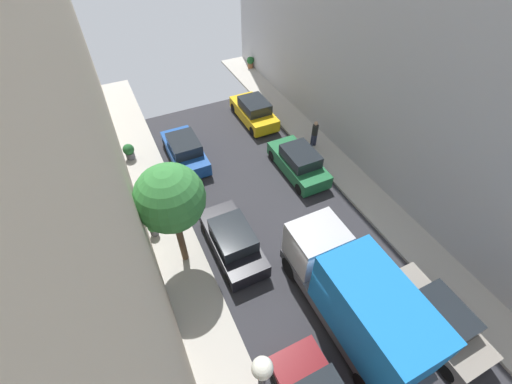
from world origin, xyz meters
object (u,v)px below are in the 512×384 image
Objects in this scene: potted_plant_3 at (129,151)px; potted_plant_0 at (250,62)px; parked_car_left_2 at (233,241)px; parked_car_right_4 at (254,111)px; pedestrian at (315,133)px; delivery_truck at (356,299)px; parked_car_right_2 at (435,318)px; potted_plant_1 at (153,228)px; potted_plant_2 at (144,199)px; parked_car_left_3 at (185,151)px; street_tree_0 at (170,199)px; parked_car_right_3 at (299,162)px.

potted_plant_0 is at bearing 34.02° from potted_plant_3.
parked_car_left_2 is 10.63m from parked_car_right_4.
potted_plant_0 is (1.01, 11.30, -0.42)m from pedestrian.
delivery_truck is 10.99m from pedestrian.
potted_plant_0 is at bearing 82.42° from parked_car_right_2.
potted_plant_2 reaches higher than potted_plant_1.
potted_plant_2 is at bearing -137.41° from parked_car_left_3.
parked_car_right_2 is (5.40, -6.52, 0.00)m from parked_car_left_2.
parked_car_right_4 is 0.81× the size of street_tree_0.
parked_car_right_4 is at bearing -113.21° from potted_plant_0.
street_tree_0 reaches higher than delivery_truck.
parked_car_left_3 is 12.41m from potted_plant_0.
potted_plant_1 is at bearing 116.16° from street_tree_0.
parked_car_left_2 is at bearing 118.46° from delivery_truck.
parked_car_right_3 is at bearing -103.24° from potted_plant_0.
delivery_truck is 7.58m from street_tree_0.
street_tree_0 is at bearing -107.62° from parked_car_left_3.
potted_plant_3 is (-10.34, 3.63, -0.41)m from pedestrian.
potted_plant_0 is 0.96× the size of potted_plant_3.
parked_car_right_3 is at bearing 6.84° from potted_plant_1.
potted_plant_2 is (0.02, 1.99, 0.06)m from potted_plant_1.
potted_plant_2 is (-8.41, 0.98, -0.08)m from parked_car_right_3.
parked_car_right_2 is at bearing -61.08° from potted_plant_3.
delivery_truck is at bearing 150.24° from parked_car_right_2.
potted_plant_3 is at bearing 118.92° from parked_car_right_2.
potted_plant_3 is (-8.33, -0.60, -0.06)m from parked_car_right_4.
parked_car_right_3 is 8.47m from potted_plant_2.
parked_car_left_2 is at bearing -148.20° from parked_car_right_3.
parked_car_left_2 reaches higher than potted_plant_1.
potted_plant_3 is at bearing 89.04° from potted_plant_1.
street_tree_0 reaches higher than potted_plant_0.
delivery_truck is 7.20× the size of potted_plant_0.
parked_car_left_3 is 6.57m from parked_car_right_3.
delivery_truck is (2.70, -12.08, 1.07)m from parked_car_left_3.
street_tree_0 is at bearing -84.22° from potted_plant_3.
parked_car_right_4 reaches higher than potted_plant_1.
potted_plant_3 is (-2.93, 8.55, -0.06)m from parked_car_left_2.
parked_car_left_2 is 4.79× the size of potted_plant_2.
parked_car_left_2 is at bearing 129.61° from parked_car_right_2.
potted_plant_3 is (0.08, 4.22, 0.02)m from potted_plant_2.
parked_car_left_2 is at bearing -146.44° from pedestrian.
parked_car_right_4 is at bearing 90.00° from parked_car_right_3.
parked_car_right_3 is at bearing 21.06° from street_tree_0.
potted_plant_3 is (-11.36, -7.67, 0.01)m from potted_plant_0.
parked_car_right_2 is 17.22m from potted_plant_3.
parked_car_right_2 reaches higher than potted_plant_3.
parked_car_left_3 is at bearing 145.23° from parked_car_right_3.
parked_car_right_3 is at bearing 90.00° from parked_car_right_2.
potted_plant_1 is (-5.73, 7.32, -1.21)m from delivery_truck.
potted_plant_3 reaches higher than potted_plant_1.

